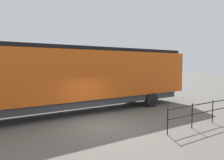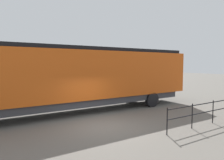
# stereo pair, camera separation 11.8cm
# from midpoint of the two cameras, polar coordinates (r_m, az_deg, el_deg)

# --- Properties ---
(ground_plane) EXTENTS (120.00, 120.00, 0.00)m
(ground_plane) POSITION_cam_midpoint_polar(r_m,az_deg,el_deg) (11.01, -2.46, -12.48)
(ground_plane) COLOR #666059
(locomotive) EXTENTS (2.88, 18.26, 4.30)m
(locomotive) POSITION_cam_midpoint_polar(r_m,az_deg,el_deg) (13.75, -8.50, 1.03)
(locomotive) COLOR #D15114
(locomotive) RESTS_ON ground_plane
(platform_fence) EXTENTS (0.05, 8.90, 1.25)m
(platform_fence) POSITION_cam_midpoint_polar(r_m,az_deg,el_deg) (13.28, 28.43, -6.52)
(platform_fence) COLOR black
(platform_fence) RESTS_ON ground_plane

